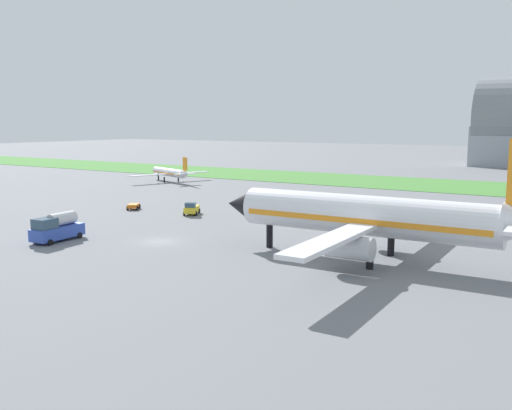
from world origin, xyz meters
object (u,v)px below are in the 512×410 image
(pushback_tug_near_gate, at_px, (192,209))
(baggage_cart_midfield, at_px, (134,206))
(fuel_truck_by_runway, at_px, (57,228))
(airplane_midfield_jet, at_px, (371,217))
(airplane_taxiing_turboprop, at_px, (170,172))

(pushback_tug_near_gate, distance_m, baggage_cart_midfield, 11.14)
(pushback_tug_near_gate, relative_size, fuel_truck_by_runway, 0.60)
(airplane_midfield_jet, relative_size, baggage_cart_midfield, 12.03)
(airplane_taxiing_turboprop, distance_m, baggage_cart_midfield, 42.27)
(pushback_tug_near_gate, bearing_deg, fuel_truck_by_runway, -30.93)
(airplane_midfield_jet, distance_m, baggage_cart_midfield, 46.16)
(airplane_midfield_jet, distance_m, fuel_truck_by_runway, 36.46)
(baggage_cart_midfield, relative_size, fuel_truck_by_runway, 0.44)
(airplane_taxiing_turboprop, height_order, airplane_midfield_jet, airplane_midfield_jet)
(airplane_taxiing_turboprop, xyz_separation_m, airplane_midfield_jet, (67.34, -47.39, 2.26))
(airplane_midfield_jet, bearing_deg, baggage_cart_midfield, -15.89)
(airplane_midfield_jet, bearing_deg, pushback_tug_near_gate, -22.04)
(pushback_tug_near_gate, relative_size, baggage_cart_midfield, 1.37)
(fuel_truck_by_runway, bearing_deg, airplane_midfield_jet, 102.35)
(airplane_taxiing_turboprop, relative_size, pushback_tug_near_gate, 4.88)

